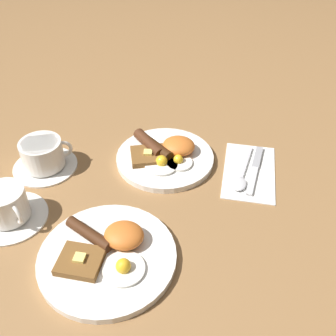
{
  "coord_description": "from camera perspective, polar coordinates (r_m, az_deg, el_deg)",
  "views": [
    {
      "loc": [
        -0.17,
        0.73,
        0.61
      ],
      "look_at": [
        -0.02,
        0.06,
        0.03
      ],
      "focal_mm": 42.0,
      "sensor_mm": 36.0,
      "label": 1
    }
  ],
  "objects": [
    {
      "name": "breakfast_plate_far",
      "position": [
        0.76,
        -8.71,
        -12.22
      ],
      "size": [
        0.26,
        0.26,
        0.05
      ],
      "color": "white",
      "rests_on": "ground_plane"
    },
    {
      "name": "knife",
      "position": [
        0.96,
        12.56,
        0.18
      ],
      "size": [
        0.03,
        0.18,
        0.01
      ],
      "rotation": [
        0.0,
        0.0,
        1.47
      ],
      "color": "silver",
      "rests_on": "napkin"
    },
    {
      "name": "teacup_far",
      "position": [
        0.86,
        -22.27,
        -5.3
      ],
      "size": [
        0.15,
        0.15,
        0.08
      ],
      "color": "white",
      "rests_on": "ground_plane"
    },
    {
      "name": "teacup_near",
      "position": [
        0.97,
        -17.66,
        1.65
      ],
      "size": [
        0.15,
        0.15,
        0.07
      ],
      "color": "white",
      "rests_on": "ground_plane"
    },
    {
      "name": "spoon",
      "position": [
        0.91,
        10.51,
        -1.57
      ],
      "size": [
        0.04,
        0.17,
        0.01
      ],
      "rotation": [
        0.0,
        0.0,
        1.44
      ],
      "color": "silver",
      "rests_on": "napkin"
    },
    {
      "name": "breakfast_plate_near",
      "position": [
        0.96,
        -0.49,
        1.91
      ],
      "size": [
        0.24,
        0.24,
        0.05
      ],
      "color": "white",
      "rests_on": "ground_plane"
    },
    {
      "name": "napkin",
      "position": [
        0.95,
        11.72,
        -0.31
      ],
      "size": [
        0.12,
        0.21,
        0.01
      ],
      "primitive_type": "cube",
      "rotation": [
        0.0,
        0.0,
        0.02
      ],
      "color": "white",
      "rests_on": "ground_plane"
    },
    {
      "name": "ground_plane",
      "position": [
        0.96,
        -0.44,
        1.1
      ],
      "size": [
        3.0,
        3.0,
        0.0
      ],
      "primitive_type": "plane",
      "color": "olive"
    }
  ]
}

